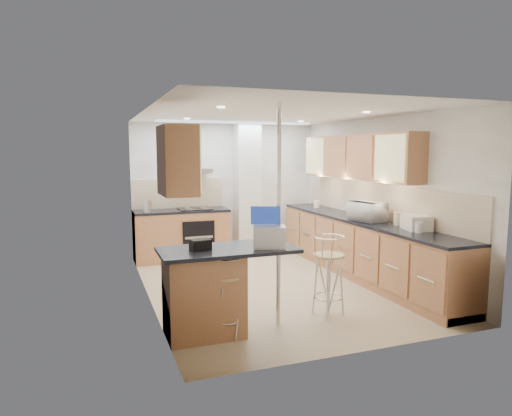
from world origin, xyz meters
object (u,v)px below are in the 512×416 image
object	(u,v)px
bread_bin	(416,223)
bar_stool_near	(226,297)
microwave	(368,212)
bar_stool_end	(329,275)
laptop	(269,237)

from	to	relation	value
bread_bin	bar_stool_near	bearing A→B (deg)	-156.63
microwave	bread_bin	xyz separation A→B (m)	(0.19, -0.87, -0.05)
bar_stool_end	bread_bin	distance (m)	1.57
microwave	bar_stool_end	distance (m)	1.78
bar_stool_end	bar_stool_near	bearing A→B (deg)	154.30
microwave	bar_stool_near	size ratio (longest dim) A/B	0.60
laptop	bar_stool_end	world-z (taller)	laptop
bar_stool_end	bread_bin	world-z (taller)	bread_bin
microwave	bar_stool_end	world-z (taller)	microwave
laptop	bar_stool_near	distance (m)	0.78
bread_bin	bar_stool_end	bearing A→B (deg)	-156.92
bar_stool_near	bread_bin	distance (m)	2.91
bar_stool_near	bread_bin	bearing A→B (deg)	16.54
microwave	bar_stool_end	size ratio (longest dim) A/B	0.55
bread_bin	laptop	bearing A→B (deg)	-154.69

